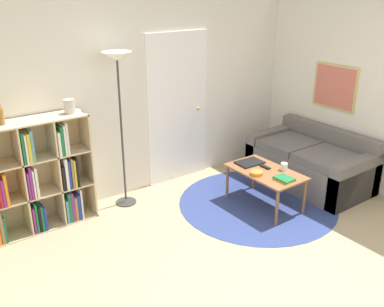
{
  "coord_description": "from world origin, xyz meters",
  "views": [
    {
      "loc": [
        -2.62,
        -2.05,
        2.54
      ],
      "look_at": [
        -0.12,
        1.37,
        0.85
      ],
      "focal_mm": 40.0,
      "sensor_mm": 36.0,
      "label": 1
    }
  ],
  "objects_px": {
    "couch": "(312,163)",
    "bowl": "(257,173)",
    "floor_lamp": "(118,74)",
    "bookshelf": "(36,179)",
    "bottle_right": "(1,116)",
    "cup": "(284,167)",
    "laptop": "(250,163)",
    "vase_on_shelf": "(69,106)",
    "coffee_table": "(265,175)"
  },
  "relations": [
    {
      "from": "couch",
      "to": "bowl",
      "type": "relative_size",
      "value": 10.64
    },
    {
      "from": "floor_lamp",
      "to": "bookshelf",
      "type": "bearing_deg",
      "value": 176.75
    },
    {
      "from": "floor_lamp",
      "to": "bottle_right",
      "type": "distance_m",
      "value": 1.29
    },
    {
      "from": "cup",
      "to": "floor_lamp",
      "type": "bearing_deg",
      "value": 142.8
    },
    {
      "from": "bottle_right",
      "to": "laptop",
      "type": "bearing_deg",
      "value": -17.72
    },
    {
      "from": "bowl",
      "to": "vase_on_shelf",
      "type": "height_order",
      "value": "vase_on_shelf"
    },
    {
      "from": "bookshelf",
      "to": "cup",
      "type": "bearing_deg",
      "value": -25.58
    },
    {
      "from": "bookshelf",
      "to": "couch",
      "type": "height_order",
      "value": "bookshelf"
    },
    {
      "from": "couch",
      "to": "vase_on_shelf",
      "type": "relative_size",
      "value": 10.2
    },
    {
      "from": "laptop",
      "to": "coffee_table",
      "type": "bearing_deg",
      "value": -90.8
    },
    {
      "from": "bookshelf",
      "to": "laptop",
      "type": "bearing_deg",
      "value": -19.27
    },
    {
      "from": "floor_lamp",
      "to": "cup",
      "type": "height_order",
      "value": "floor_lamp"
    },
    {
      "from": "laptop",
      "to": "bottle_right",
      "type": "distance_m",
      "value": 2.87
    },
    {
      "from": "bookshelf",
      "to": "floor_lamp",
      "type": "distance_m",
      "value": 1.44
    },
    {
      "from": "bookshelf",
      "to": "bottle_right",
      "type": "xyz_separation_m",
      "value": [
        -0.24,
        0.01,
        0.74
      ]
    },
    {
      "from": "coffee_table",
      "to": "laptop",
      "type": "bearing_deg",
      "value": 89.2
    },
    {
      "from": "coffee_table",
      "to": "vase_on_shelf",
      "type": "xyz_separation_m",
      "value": [
        -1.91,
        1.11,
        0.91
      ]
    },
    {
      "from": "couch",
      "to": "vase_on_shelf",
      "type": "height_order",
      "value": "vase_on_shelf"
    },
    {
      "from": "couch",
      "to": "bowl",
      "type": "height_order",
      "value": "couch"
    },
    {
      "from": "bottle_right",
      "to": "bowl",
      "type": "bearing_deg",
      "value": -24.97
    },
    {
      "from": "coffee_table",
      "to": "cup",
      "type": "distance_m",
      "value": 0.24
    },
    {
      "from": "couch",
      "to": "bookshelf",
      "type": "bearing_deg",
      "value": 163.1
    },
    {
      "from": "cup",
      "to": "bottle_right",
      "type": "relative_size",
      "value": 0.43
    },
    {
      "from": "bookshelf",
      "to": "coffee_table",
      "type": "xyz_separation_m",
      "value": [
        2.36,
        -1.11,
        -0.18
      ]
    },
    {
      "from": "coffee_table",
      "to": "bottle_right",
      "type": "xyz_separation_m",
      "value": [
        -2.6,
        1.12,
        0.92
      ]
    },
    {
      "from": "bottle_right",
      "to": "vase_on_shelf",
      "type": "bearing_deg",
      "value": -0.71
    },
    {
      "from": "cup",
      "to": "bowl",
      "type": "bearing_deg",
      "value": 165.35
    },
    {
      "from": "floor_lamp",
      "to": "couch",
      "type": "bearing_deg",
      "value": -22.38
    },
    {
      "from": "bookshelf",
      "to": "bowl",
      "type": "relative_size",
      "value": 8.43
    },
    {
      "from": "cup",
      "to": "vase_on_shelf",
      "type": "xyz_separation_m",
      "value": [
        -2.1,
        1.22,
        0.81
      ]
    },
    {
      "from": "bookshelf",
      "to": "floor_lamp",
      "type": "bearing_deg",
      "value": -3.25
    },
    {
      "from": "bookshelf",
      "to": "laptop",
      "type": "height_order",
      "value": "bookshelf"
    },
    {
      "from": "bookshelf",
      "to": "laptop",
      "type": "distance_m",
      "value": 2.51
    },
    {
      "from": "coffee_table",
      "to": "bowl",
      "type": "bearing_deg",
      "value": -173.92
    },
    {
      "from": "bookshelf",
      "to": "bowl",
      "type": "height_order",
      "value": "bookshelf"
    },
    {
      "from": "couch",
      "to": "bottle_right",
      "type": "distance_m",
      "value": 3.88
    },
    {
      "from": "bookshelf",
      "to": "couch",
      "type": "bearing_deg",
      "value": -16.9
    },
    {
      "from": "floor_lamp",
      "to": "laptop",
      "type": "height_order",
      "value": "floor_lamp"
    },
    {
      "from": "bowl",
      "to": "cup",
      "type": "height_order",
      "value": "cup"
    },
    {
      "from": "floor_lamp",
      "to": "laptop",
      "type": "distance_m",
      "value": 1.92
    },
    {
      "from": "cup",
      "to": "coffee_table",
      "type": "bearing_deg",
      "value": 149.74
    },
    {
      "from": "floor_lamp",
      "to": "vase_on_shelf",
      "type": "bearing_deg",
      "value": 174.41
    },
    {
      "from": "cup",
      "to": "bottle_right",
      "type": "xyz_separation_m",
      "value": [
        -2.79,
        1.23,
        0.82
      ]
    },
    {
      "from": "bottle_right",
      "to": "coffee_table",
      "type": "bearing_deg",
      "value": -23.21
    },
    {
      "from": "couch",
      "to": "coffee_table",
      "type": "height_order",
      "value": "couch"
    },
    {
      "from": "couch",
      "to": "coffee_table",
      "type": "distance_m",
      "value": 1.0
    },
    {
      "from": "floor_lamp",
      "to": "cup",
      "type": "distance_m",
      "value": 2.22
    },
    {
      "from": "bookshelf",
      "to": "floor_lamp",
      "type": "relative_size",
      "value": 0.67
    },
    {
      "from": "bookshelf",
      "to": "floor_lamp",
      "type": "xyz_separation_m",
      "value": [
        1.02,
        -0.06,
        1.02
      ]
    },
    {
      "from": "coffee_table",
      "to": "laptop",
      "type": "distance_m",
      "value": 0.29
    }
  ]
}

